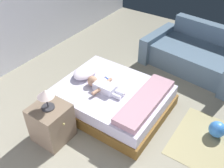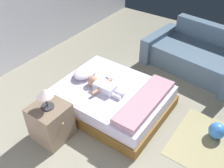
# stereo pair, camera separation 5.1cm
# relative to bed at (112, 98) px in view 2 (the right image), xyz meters

# --- Properties ---
(ground_plane) EXTENTS (8.00, 8.00, 0.00)m
(ground_plane) POSITION_rel_bed_xyz_m (-0.14, -0.69, -0.19)
(ground_plane) COLOR gray
(bed) EXTENTS (1.38, 1.73, 0.38)m
(bed) POSITION_rel_bed_xyz_m (0.00, 0.00, 0.00)
(bed) COLOR brown
(bed) RESTS_ON ground_plane
(pillow) EXTENTS (0.50, 0.33, 0.14)m
(pillow) POSITION_rel_bed_xyz_m (0.06, 0.58, 0.27)
(pillow) COLOR white
(pillow) RESTS_ON bed
(baby) EXTENTS (0.47, 0.65, 0.17)m
(baby) POSITION_rel_bed_xyz_m (-0.09, 0.13, 0.26)
(baby) COLOR white
(baby) RESTS_ON bed
(toothbrush) EXTENTS (0.06, 0.15, 0.02)m
(toothbrush) POSITION_rel_bed_xyz_m (0.18, 0.21, 0.20)
(toothbrush) COLOR blue
(toothbrush) RESTS_ON bed
(couch) EXTENTS (1.39, 1.99, 0.78)m
(couch) POSITION_rel_bed_xyz_m (1.96, -0.69, 0.08)
(couch) COLOR slate
(couch) RESTS_ON ground_plane
(nightstand) EXTENTS (0.48, 0.51, 0.57)m
(nightstand) POSITION_rel_bed_xyz_m (-1.00, 0.34, 0.10)
(nightstand) COLOR #7C6853
(nightstand) RESTS_ON ground_plane
(lamp) EXTENTS (0.22, 0.22, 0.30)m
(lamp) POSITION_rel_bed_xyz_m (-1.00, 0.34, 0.61)
(lamp) COLOR #333338
(lamp) RESTS_ON nightstand
(rug) EXTENTS (1.10, 1.12, 0.01)m
(rug) POSITION_rel_bed_xyz_m (0.17, -1.64, -0.18)
(rug) COLOR tan
(rug) RESTS_ON ground_plane
(toy_ball) EXTENTS (0.24, 0.24, 0.24)m
(toy_ball) POSITION_rel_bed_xyz_m (0.35, -1.60, -0.06)
(toy_ball) COLOR #3983E3
(toy_ball) RESTS_ON rug
(blanket) EXTENTS (1.24, 0.37, 0.09)m
(blanket) POSITION_rel_bed_xyz_m (0.00, -0.59, 0.24)
(blanket) COLOR #B48797
(blanket) RESTS_ON bed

